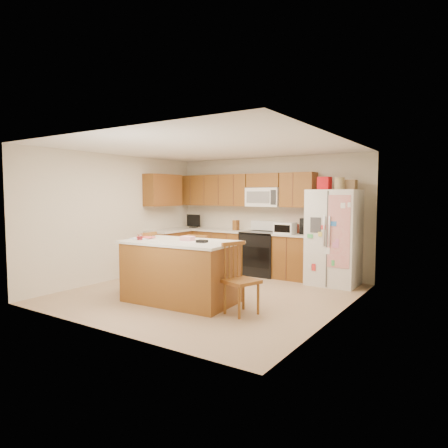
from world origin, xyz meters
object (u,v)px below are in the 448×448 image
Objects in this scene: island at (181,271)px; windsor_chair_right at (240,280)px; windsor_chair_back at (202,265)px; stove at (262,253)px; windsor_chair_left at (142,264)px; refrigerator at (334,236)px.

island reaches higher than windsor_chair_right.
windsor_chair_right reaches higher than windsor_chair_back.
stove is 2.70m from windsor_chair_left.
refrigerator is 1.10× the size of island.
windsor_chair_left is at bearing 176.62° from windsor_chair_right.
island is 1.80× the size of windsor_chair_right.
island is 1.12m from windsor_chair_right.
stove is 1.07× the size of windsor_chair_left.
island is at bearing 178.86° from windsor_chair_right.
windsor_chair_back is (-0.10, 0.71, -0.01)m from island.
windsor_chair_left is at bearing 174.02° from island.
refrigerator is 3.05m from island.
refrigerator is at bearing 46.45° from windsor_chair_back.
windsor_chair_back is at bearing 148.97° from windsor_chair_right.
windsor_chair_left is at bearing -136.81° from refrigerator.
refrigerator is 3.59m from windsor_chair_left.
windsor_chair_right is at bearing -101.35° from refrigerator.
windsor_chair_left is 1.06m from windsor_chair_back.
refrigerator is at bearing 57.21° from island.
stove is at bearing 85.01° from windsor_chair_back.
windsor_chair_back is 1.43m from windsor_chair_right.
windsor_chair_back is at bearing 98.00° from island.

